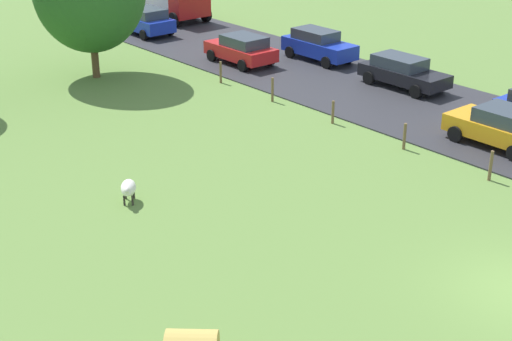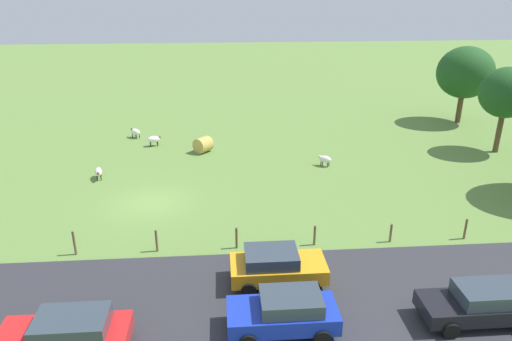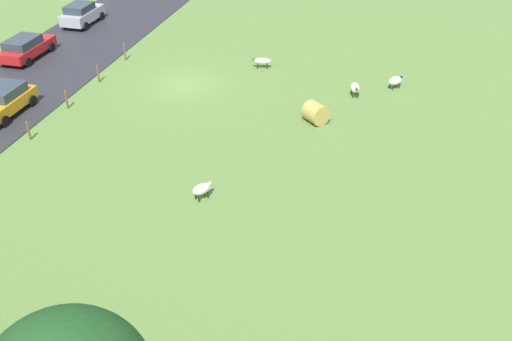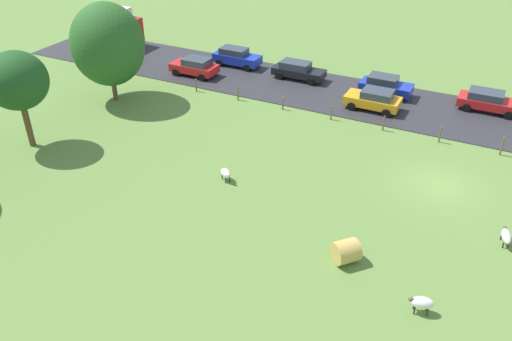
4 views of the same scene
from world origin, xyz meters
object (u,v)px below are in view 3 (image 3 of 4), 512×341
object	(u,v)px
sheep_3	(262,61)
hay_bale_0	(316,113)
car_6	(3,100)
car_5	(82,14)
sheep_0	(202,189)
sheep_2	(395,81)
car_1	(26,47)
sheep_1	(355,88)

from	to	relation	value
sheep_3	hay_bale_0	xyz separation A→B (m)	(-4.89, 6.85, 0.09)
sheep_3	car_6	bearing A→B (deg)	39.51
hay_bale_0	car_5	distance (m)	24.16
sheep_0	sheep_2	xyz separation A→B (m)	(-7.76, -14.56, -0.00)
sheep_0	car_1	distance (m)	21.81
sheep_0	sheep_2	bearing A→B (deg)	-118.07
sheep_2	car_5	world-z (taller)	car_5
car_1	car_6	bearing A→B (deg)	114.98
sheep_3	hay_bale_0	bearing A→B (deg)	125.51
sheep_1	sheep_3	size ratio (longest dim) A/B	0.87
sheep_1	hay_bale_0	xyz separation A→B (m)	(1.73, 3.98, 0.02)
sheep_1	car_6	xyz separation A→B (m)	(19.31, 7.59, 0.30)
sheep_0	car_1	world-z (taller)	car_1
sheep_3	car_5	xyz separation A→B (m)	(16.19, -4.96, 0.43)
hay_bale_0	car_6	distance (m)	17.94
car_1	car_5	bearing A→B (deg)	-91.16
sheep_3	car_1	size ratio (longest dim) A/B	0.29
sheep_2	sheep_0	bearing A→B (deg)	61.93
sheep_0	sheep_3	bearing A→B (deg)	-85.73
sheep_2	sheep_3	distance (m)	8.99
sheep_0	car_5	size ratio (longest dim) A/B	0.25
sheep_3	car_5	distance (m)	16.94
sheep_3	car_1	xyz separation A→B (m)	(16.34, 2.62, 0.36)
sheep_1	car_5	size ratio (longest dim) A/B	0.28
sheep_2	car_1	size ratio (longest dim) A/B	0.24
sheep_0	sheep_3	distance (m)	15.65
sheep_3	car_5	world-z (taller)	car_5
sheep_1	hay_bale_0	size ratio (longest dim) A/B	0.98
sheep_2	car_5	xyz separation A→B (m)	(25.12, -6.01, 0.41)
car_1	car_5	distance (m)	7.58
sheep_2	car_6	world-z (taller)	car_6
sheep_0	hay_bale_0	distance (m)	9.52
car_6	hay_bale_0	bearing A→B (deg)	-168.37
sheep_2	car_5	distance (m)	25.83
car_5	sheep_3	bearing A→B (deg)	162.97
sheep_2	car_6	bearing A→B (deg)	23.53
sheep_2	hay_bale_0	bearing A→B (deg)	55.11
sheep_2	car_1	distance (m)	25.32
sheep_2	car_5	bearing A→B (deg)	-13.45
car_5	car_6	distance (m)	15.82
sheep_0	car_6	bearing A→B (deg)	-20.37
hay_bale_0	car_5	xyz separation A→B (m)	(21.08, -11.81, 0.34)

